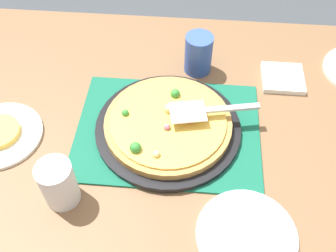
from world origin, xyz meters
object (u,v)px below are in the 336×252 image
Objects in this scene: cup_near at (198,54)px; napkin_stack at (283,78)px; plate_side at (246,235)px; cup_corner at (58,184)px; pizza_server at (206,110)px; pizza at (168,123)px; plate_near_left at (0,135)px; pizza_pan at (168,128)px.

cup_near is 0.26m from napkin_stack.
plate_side is 1.83× the size of cup_corner.
plate_side is 0.51m from napkin_stack.
pizza_server is (0.10, -0.30, 0.06)m from plate_side.
plate_side is 0.94× the size of pizza_server.
pizza is 2.75× the size of cup_corner.
plate_near_left is 1.83× the size of cup_corner.
pizza_server reaches higher than pizza.
pizza_pan is at bearing -172.67° from plate_near_left.
pizza is at bearing 74.44° from cup_near.
plate_side is at bearing 75.84° from napkin_stack.
cup_corner reaches higher than pizza.
pizza_pan is 0.44m from plate_near_left.
cup_corner is 0.40m from pizza_server.
pizza_server reaches higher than plate_side.
napkin_stack is at bearing -138.14° from pizza_server.
pizza is 2.75× the size of napkin_stack.
cup_near is 1.00× the size of napkin_stack.
pizza is at bearing 34.51° from napkin_stack.
cup_near is at bearing -82.93° from pizza_server.
pizza is (0.00, 0.00, 0.02)m from pizza_pan.
pizza is 0.39m from napkin_stack.
pizza_server is at bearing 97.07° from cup_near.
pizza_server is at bearing -168.54° from pizza.
cup_corner is 0.70m from napkin_stack.
cup_near is (0.13, -0.52, 0.06)m from plate_side.
pizza_server reaches higher than pizza_pan.
cup_near is (-0.07, -0.25, 0.05)m from pizza_pan.
pizza is 1.50× the size of plate_side.
pizza is 0.26m from cup_near.
pizza_pan is 0.34m from plate_side.
pizza reaches higher than plate_side.
plate_side is 0.54m from cup_near.
plate_near_left is 0.67m from plate_side.
pizza is 1.50× the size of plate_near_left.
pizza_pan is 0.26m from cup_near.
pizza_pan is 0.11m from pizza_server.
pizza is 0.44m from plate_near_left.
cup_near is at bearing -122.34° from cup_corner.
pizza is at bearing -54.87° from plate_side.
plate_side is 0.43m from cup_corner.
plate_side is 0.32m from pizza_server.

